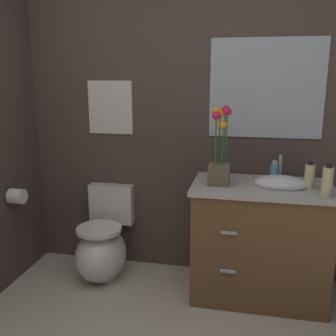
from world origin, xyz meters
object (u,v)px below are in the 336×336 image
(wall_poster, at_px, (110,108))
(vanity_cabinet, at_px, (260,240))
(lotion_bottle, at_px, (274,172))
(wall_mirror, at_px, (266,89))
(soap_bottle, at_px, (309,176))
(flower_vase, at_px, (220,158))
(toilet_paper_roll, at_px, (17,196))
(hand_wash_bottle, at_px, (327,181))
(toilet, at_px, (103,247))

(wall_poster, bearing_deg, vanity_cabinet, -14.02)
(lotion_bottle, distance_m, wall_mirror, 0.60)
(soap_bottle, bearing_deg, flower_vase, -178.69)
(lotion_bottle, bearing_deg, toilet_paper_roll, -171.10)
(vanity_cabinet, distance_m, hand_wash_bottle, 0.64)
(lotion_bottle, relative_size, hand_wash_bottle, 0.71)
(vanity_cabinet, relative_size, wall_mirror, 1.25)
(wall_poster, height_order, wall_mirror, wall_mirror)
(vanity_cabinet, relative_size, flower_vase, 1.88)
(wall_mirror, bearing_deg, toilet_paper_roll, -165.14)
(wall_poster, xyz_separation_m, toilet_paper_roll, (-0.57, -0.46, -0.62))
(soap_bottle, bearing_deg, vanity_cabinet, 173.61)
(flower_vase, xyz_separation_m, wall_poster, (-0.89, 0.34, 0.29))
(hand_wash_bottle, bearing_deg, toilet, 172.53)
(lotion_bottle, bearing_deg, soap_bottle, -35.04)
(soap_bottle, distance_m, toilet_paper_roll, 2.06)
(wall_poster, height_order, toilet_paper_roll, wall_poster)
(lotion_bottle, bearing_deg, hand_wash_bottle, -44.81)
(wall_poster, distance_m, wall_mirror, 1.18)
(toilet_paper_roll, bearing_deg, toilet, 18.88)
(vanity_cabinet, distance_m, lotion_bottle, 0.48)
(toilet, distance_m, wall_poster, 1.09)
(wall_mirror, relative_size, toilet_paper_roll, 7.27)
(hand_wash_bottle, distance_m, toilet_paper_roll, 2.14)
(vanity_cabinet, xyz_separation_m, flower_vase, (-0.29, -0.05, 0.58))
(vanity_cabinet, relative_size, toilet_paper_roll, 9.10)
(toilet, xyz_separation_m, wall_poster, (0.00, 0.27, 1.05))
(flower_vase, height_order, wall_poster, wall_poster)
(soap_bottle, relative_size, lotion_bottle, 1.28)
(toilet, distance_m, soap_bottle, 1.61)
(toilet_paper_roll, bearing_deg, soap_bottle, 3.86)
(vanity_cabinet, xyz_separation_m, wall_poster, (-1.18, 0.29, 0.87))
(soap_bottle, height_order, wall_mirror, wall_mirror)
(flower_vase, bearing_deg, toilet_paper_roll, -175.13)
(wall_mirror, bearing_deg, soap_bottle, -48.24)
(wall_mirror, bearing_deg, flower_vase, -130.45)
(toilet, xyz_separation_m, lotion_bottle, (1.25, 0.09, 0.64))
(wall_poster, bearing_deg, toilet_paper_roll, -141.07)
(flower_vase, height_order, toilet_paper_roll, flower_vase)
(toilet, bearing_deg, hand_wash_bottle, -7.47)
(wall_mirror, bearing_deg, lotion_bottle, -65.91)
(soap_bottle, xyz_separation_m, wall_mirror, (-0.29, 0.33, 0.54))
(toilet, relative_size, vanity_cabinet, 0.69)
(vanity_cabinet, bearing_deg, flower_vase, -171.13)
(toilet, relative_size, hand_wash_bottle, 3.36)
(toilet, distance_m, toilet_paper_roll, 0.75)
(toilet, relative_size, wall_mirror, 0.86)
(toilet, relative_size, flower_vase, 1.30)
(lotion_bottle, distance_m, wall_poster, 1.33)
(toilet, xyz_separation_m, wall_mirror, (1.17, 0.27, 1.21))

